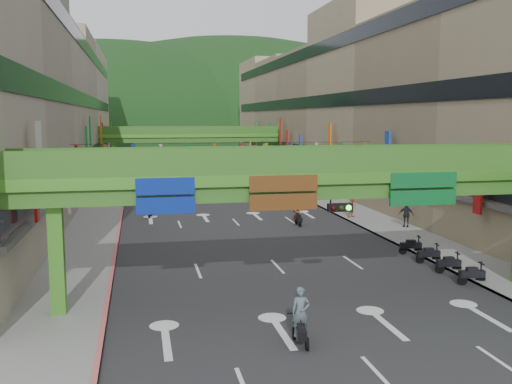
% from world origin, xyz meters
% --- Properties ---
extents(ground, '(320.00, 320.00, 0.00)m').
position_xyz_m(ground, '(0.00, 0.00, 0.00)').
color(ground, black).
rests_on(ground, ground).
extents(road_slab, '(18.00, 140.00, 0.02)m').
position_xyz_m(road_slab, '(0.00, 50.00, 0.01)').
color(road_slab, '#28282B').
rests_on(road_slab, ground).
extents(sidewalk_left, '(4.00, 140.00, 0.15)m').
position_xyz_m(sidewalk_left, '(-11.00, 50.00, 0.07)').
color(sidewalk_left, gray).
rests_on(sidewalk_left, ground).
extents(sidewalk_right, '(4.00, 140.00, 0.15)m').
position_xyz_m(sidewalk_right, '(11.00, 50.00, 0.07)').
color(sidewalk_right, gray).
rests_on(sidewalk_right, ground).
extents(curb_left, '(0.20, 140.00, 0.18)m').
position_xyz_m(curb_left, '(-9.10, 50.00, 0.09)').
color(curb_left, '#CC5959').
rests_on(curb_left, ground).
extents(curb_right, '(0.20, 140.00, 0.18)m').
position_xyz_m(curb_right, '(9.10, 50.00, 0.09)').
color(curb_right, gray).
rests_on(curb_right, ground).
extents(building_row_left, '(12.80, 95.00, 19.00)m').
position_xyz_m(building_row_left, '(-18.93, 50.00, 9.46)').
color(building_row_left, '#9E937F').
rests_on(building_row_left, ground).
extents(building_row_right, '(12.80, 95.00, 19.00)m').
position_xyz_m(building_row_right, '(18.93, 50.00, 9.46)').
color(building_row_right, gray).
rests_on(building_row_right, ground).
extents(overpass_near, '(28.00, 12.27, 7.10)m').
position_xyz_m(overpass_near, '(0.93, 5.38, 5.21)').
color(overpass_near, '#4C9E2D').
rests_on(overpass_near, ground).
extents(overpass_far, '(28.00, 2.20, 7.10)m').
position_xyz_m(overpass_far, '(0.00, 65.00, 5.40)').
color(overpass_far, '#4C9E2D').
rests_on(overpass_far, ground).
extents(hill_left, '(168.00, 140.00, 112.00)m').
position_xyz_m(hill_left, '(-15.00, 160.00, 0.00)').
color(hill_left, '#1C4419').
rests_on(hill_left, ground).
extents(hill_right, '(208.00, 176.00, 128.00)m').
position_xyz_m(hill_right, '(25.00, 180.00, 0.00)').
color(hill_right, '#1C4419').
rests_on(hill_right, ground).
extents(bunting_string, '(26.00, 0.36, 0.47)m').
position_xyz_m(bunting_string, '(0.00, 30.00, 5.96)').
color(bunting_string, black).
rests_on(bunting_string, ground).
extents(scooter_rider_near, '(0.75, 1.59, 2.21)m').
position_xyz_m(scooter_rider_near, '(-1.83, 1.00, 1.05)').
color(scooter_rider_near, black).
rests_on(scooter_rider_near, ground).
extents(scooter_rider_mid, '(0.75, 1.60, 1.90)m').
position_xyz_m(scooter_rider_mid, '(4.53, 23.67, 0.97)').
color(scooter_rider_mid, black).
rests_on(scooter_rider_mid, ground).
extents(scooter_rider_left, '(1.06, 1.60, 2.07)m').
position_xyz_m(scooter_rider_left, '(-6.71, 29.85, 1.04)').
color(scooter_rider_left, '#919399').
rests_on(scooter_rider_left, ground).
extents(scooter_rider_far, '(0.78, 1.60, 1.84)m').
position_xyz_m(scooter_rider_far, '(-1.48, 49.35, 0.91)').
color(scooter_rider_far, maroon).
rests_on(scooter_rider_far, ground).
extents(parked_scooter_row, '(1.60, 7.18, 1.08)m').
position_xyz_m(parked_scooter_row, '(8.80, 10.00, 0.52)').
color(parked_scooter_row, black).
rests_on(parked_scooter_row, ground).
extents(car_silver, '(2.34, 4.75, 1.50)m').
position_xyz_m(car_silver, '(-4.94, 35.00, 0.75)').
color(car_silver, gray).
rests_on(car_silver, ground).
extents(car_yellow, '(2.23, 4.27, 1.39)m').
position_xyz_m(car_yellow, '(2.41, 46.67, 0.69)').
color(car_yellow, orange).
rests_on(car_yellow, ground).
extents(pedestrian_red, '(1.07, 0.97, 1.78)m').
position_xyz_m(pedestrian_red, '(9.80, 25.66, 0.89)').
color(pedestrian_red, '#B6512D').
rests_on(pedestrian_red, ground).
extents(pedestrian_dark, '(1.13, 1.05, 1.86)m').
position_xyz_m(pedestrian_dark, '(12.20, 20.85, 0.93)').
color(pedestrian_dark, black).
rests_on(pedestrian_dark, ground).
extents(pedestrian_blue, '(0.87, 0.67, 1.65)m').
position_xyz_m(pedestrian_blue, '(9.80, 40.00, 0.83)').
color(pedestrian_blue, navy).
rests_on(pedestrian_blue, ground).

